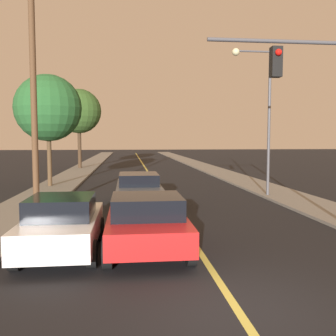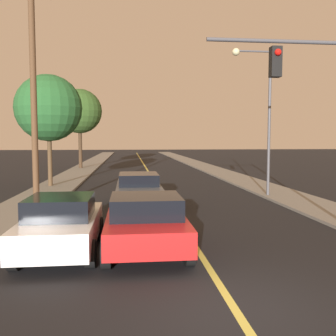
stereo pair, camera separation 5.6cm
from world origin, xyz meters
name	(u,v)px [view 2 (the right image)]	position (x,y,z in m)	size (l,w,h in m)	color
ground_plane	(236,311)	(0.00, 0.00, 0.00)	(200.00, 200.00, 0.00)	black
road_surface	(144,165)	(0.00, 36.00, 0.01)	(9.63, 80.00, 0.01)	black
sidewalk_left	(89,165)	(-6.07, 36.00, 0.06)	(2.50, 80.00, 0.12)	gray
sidewalk_right	(197,164)	(6.07, 36.00, 0.06)	(2.50, 80.00, 0.12)	gray
car_near_lane_front	(146,222)	(-1.35, 3.51, 0.78)	(2.10, 3.96, 1.47)	red
car_near_lane_second	(139,189)	(-1.35, 10.05, 0.75)	(1.97, 4.61, 1.45)	#474C51
car_outer_lane_front	(62,224)	(-3.47, 3.61, 0.75)	(1.88, 3.93, 1.47)	white
traffic_signal_mast	(321,98)	(4.11, 5.07, 4.16)	(4.77, 0.42, 5.95)	#47474C
streetlamp_right	(261,102)	(4.70, 12.00, 4.73)	(1.99, 0.36, 7.18)	#47474C
utility_pole_left	(34,93)	(-5.42, 9.21, 4.68)	(1.60, 0.24, 8.79)	#513823
tree_left_near	(49,108)	(-6.43, 16.93, 4.72)	(3.92, 3.92, 6.57)	#4C3823
tree_left_far	(80,111)	(-6.41, 31.13, 5.58)	(4.26, 4.26, 7.61)	#3D2B1C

